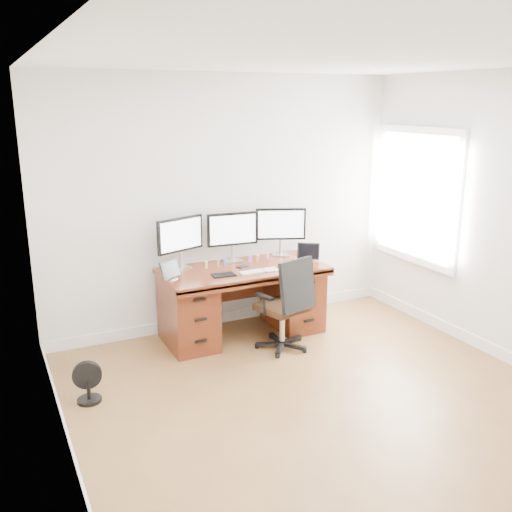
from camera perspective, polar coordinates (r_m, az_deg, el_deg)
name	(u,v)px	position (r m, az deg, el deg)	size (l,w,h in m)	color
ground	(339,416)	(4.74, 8.25, -15.59)	(4.50, 4.50, 0.00)	brown
back_wall	(226,203)	(6.14, -3.07, 5.27)	(4.00, 0.10, 2.70)	silver
desk	(242,299)	(6.02, -1.38, -4.29)	(1.70, 0.80, 0.75)	#5A2412
office_chair	(286,319)	(5.70, 2.97, -6.35)	(0.63, 0.63, 0.96)	black
floor_fan	(88,383)	(5.01, -16.45, -12.07)	(0.24, 0.20, 0.35)	black
monitor_left	(180,236)	(5.83, -7.59, 1.96)	(0.53, 0.21, 0.53)	silver
monitor_center	(233,231)	(6.03, -2.36, 2.53)	(0.55, 0.16, 0.53)	silver
monitor_right	(281,226)	(6.28, 2.49, 3.04)	(0.52, 0.24, 0.53)	silver
tablet_left	(171,271)	(5.54, -8.52, -1.47)	(0.24, 0.18, 0.19)	silver
tablet_right	(309,253)	(6.16, 5.29, 0.34)	(0.23, 0.19, 0.19)	silver
keyboard	(252,272)	(5.71, -0.40, -1.61)	(0.25, 0.11, 0.01)	silver
trackpad	(271,269)	(5.80, 1.52, -1.36)	(0.14, 0.14, 0.01)	silver
drawing_tablet	(224,275)	(5.63, -3.27, -1.90)	(0.23, 0.14, 0.01)	black
phone	(243,267)	(5.90, -1.33, -1.07)	(0.13, 0.07, 0.01)	black
figurine_yellow	(206,264)	(5.87, -5.02, -0.81)	(0.03, 0.03, 0.08)	#CAC356
figurine_brown	(218,263)	(5.92, -3.85, -0.66)	(0.03, 0.03, 0.08)	#9A6F4A
figurine_blue	(225,262)	(5.95, -3.14, -0.56)	(0.03, 0.03, 0.08)	#506AE8
figurine_purple	(250,258)	(6.06, -0.60, -0.24)	(0.03, 0.03, 0.08)	#A263C9
figurine_orange	(257,257)	(6.10, 0.13, -0.14)	(0.03, 0.03, 0.08)	#E57D4D
figurine_pink	(267,256)	(6.15, 1.15, -0.01)	(0.03, 0.03, 0.08)	pink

